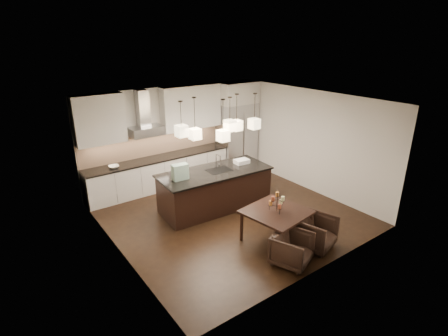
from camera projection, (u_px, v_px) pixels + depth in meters
floor at (229, 214)px, 8.64m from camera, size 5.50×5.50×0.02m
ceiling at (229, 100)px, 7.63m from camera, size 5.50×5.50×0.02m
wall_back at (172, 135)px, 10.21m from camera, size 5.50×0.02×2.80m
wall_front at (325, 204)px, 6.05m from camera, size 5.50×0.02×2.80m
wall_left at (113, 189)px, 6.61m from camera, size 0.02×5.50×2.80m
wall_right at (309, 141)px, 9.65m from camera, size 0.02×5.50×2.80m
refrigerator at (237, 137)px, 11.20m from camera, size 1.20×0.72×2.15m
fridge_panel at (237, 93)px, 10.70m from camera, size 1.26×0.72×0.65m
lower_cabinets at (160, 173)px, 9.96m from camera, size 4.21×0.62×0.88m
countertop at (159, 158)px, 9.80m from camera, size 4.21×0.66×0.04m
backsplash at (154, 144)px, 9.91m from camera, size 4.21×0.02×0.63m
upper_cab_left at (99, 120)px, 8.63m from camera, size 1.25×0.35×1.25m
upper_cab_right at (191, 107)px, 10.10m from camera, size 1.85×0.35×1.25m
hood_canopy at (146, 131)px, 9.38m from camera, size 0.90×0.52×0.24m
hood_chimney at (143, 108)px, 9.25m from camera, size 0.30×0.28×0.96m
fruit_bowl at (114, 167)px, 9.02m from camera, size 0.27×0.27×0.06m
island_body at (215, 190)px, 8.79m from camera, size 2.78×1.25×0.96m
island_top at (215, 172)px, 8.61m from camera, size 2.87×1.34×0.04m
faucet at (216, 161)px, 8.67m from camera, size 0.12×0.27×0.41m
tote_bag at (180, 172)px, 8.04m from camera, size 0.38×0.22×0.37m
food_container at (242, 161)px, 9.09m from camera, size 0.38×0.28×0.11m
dining_table at (276, 226)px, 7.39m from camera, size 1.34×1.34×0.71m
candelabra at (277, 202)px, 7.19m from camera, size 0.39×0.39×0.42m
candle_a at (281, 202)px, 7.29m from camera, size 0.08×0.08×0.09m
candle_b at (271, 203)px, 7.24m from camera, size 0.08×0.08×0.09m
candle_c at (279, 206)px, 7.09m from camera, size 0.08×0.08×0.09m
candle_d at (277, 194)px, 7.28m from camera, size 0.08×0.08×0.09m
candle_e at (273, 199)px, 7.08m from camera, size 0.08×0.08×0.09m
candle_f at (283, 199)px, 7.08m from camera, size 0.08×0.08×0.09m
armchair_left at (292, 249)px, 6.66m from camera, size 0.90×0.91×0.64m
armchair_right at (315, 232)px, 7.19m from camera, size 0.91×0.93×0.69m
pendant_a at (182, 131)px, 7.80m from camera, size 0.24×0.24×0.26m
pendant_b at (195, 134)px, 8.34m from camera, size 0.24×0.24×0.26m
pendant_c at (230, 125)px, 8.29m from camera, size 0.24×0.24×0.26m
pendant_d at (236, 125)px, 8.76m from camera, size 0.24×0.24×0.26m
pendant_e at (254, 124)px, 8.84m from camera, size 0.24×0.24×0.26m
pendant_f at (223, 136)px, 8.09m from camera, size 0.24×0.24×0.26m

